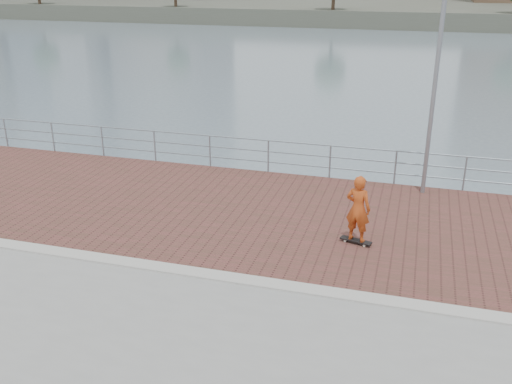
# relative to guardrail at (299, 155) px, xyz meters

# --- Properties ---
(water) EXTENTS (400.00, 400.00, 0.00)m
(water) POSITION_rel_guardrail_xyz_m (-0.00, -7.00, -2.69)
(water) COLOR slate
(water) RESTS_ON ground
(brick_lane) EXTENTS (40.00, 6.80, 0.02)m
(brick_lane) POSITION_rel_guardrail_xyz_m (-0.00, -3.40, -0.68)
(brick_lane) COLOR brown
(brick_lane) RESTS_ON seawall
(curb) EXTENTS (40.00, 0.40, 0.06)m
(curb) POSITION_rel_guardrail_xyz_m (-0.00, -7.00, -0.66)
(curb) COLOR #B7B5AD
(curb) RESTS_ON seawall
(far_shore) EXTENTS (320.00, 95.00, 2.50)m
(far_shore) POSITION_rel_guardrail_xyz_m (-0.00, 115.50, -1.44)
(far_shore) COLOR #4C5142
(far_shore) RESTS_ON ground
(guardrail) EXTENTS (39.06, 0.06, 1.13)m
(guardrail) POSITION_rel_guardrail_xyz_m (0.00, 0.00, 0.00)
(guardrail) COLOR #8C9EA8
(guardrail) RESTS_ON brick_lane
(street_lamp) EXTENTS (0.48, 1.38, 6.53)m
(street_lamp) POSITION_rel_guardrail_xyz_m (3.96, -0.98, 3.95)
(street_lamp) COLOR gray
(street_lamp) RESTS_ON brick_lane
(skateboard) EXTENTS (0.81, 0.40, 0.09)m
(skateboard) POSITION_rel_guardrail_xyz_m (2.43, -4.51, -0.60)
(skateboard) COLOR black
(skateboard) RESTS_ON brick_lane
(skateboarder) EXTENTS (0.70, 0.55, 1.69)m
(skateboarder) POSITION_rel_guardrail_xyz_m (2.43, -4.51, 0.26)
(skateboarder) COLOR #BF4819
(skateboarder) RESTS_ON skateboard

